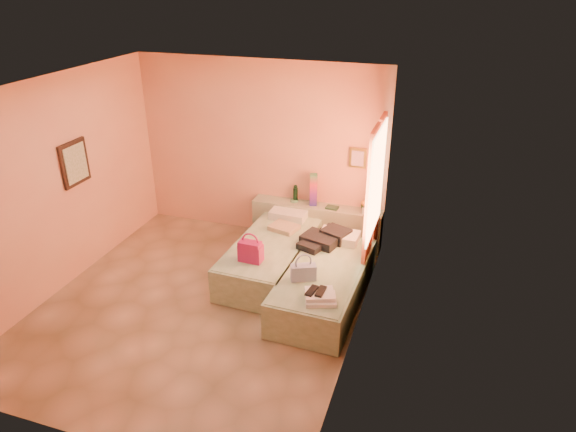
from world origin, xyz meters
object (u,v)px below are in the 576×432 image
Objects in this scene: bed_left at (272,257)px; flower_vase at (366,206)px; blue_handbag at (303,272)px; bed_right at (324,285)px; magenta_handbag at (251,251)px; green_book at (332,208)px; water_bottle at (295,194)px; towel_stack at (321,297)px; headboard_ledge at (316,224)px.

bed_left is 8.09× the size of flower_vase.
blue_handbag is (-0.44, -1.80, -0.17)m from flower_vase.
bed_right is 6.50× the size of magenta_handbag.
magenta_handbag is (-0.97, -0.11, 0.39)m from bed_right.
bed_left is 1.12m from blue_handbag.
bed_right is at bearing -72.78° from green_book.
water_bottle is at bearing 175.14° from flower_vase.
blue_handbag reaches higher than green_book.
blue_handbag is at bearing -13.32° from magenta_handbag.
magenta_handbag is 0.81m from blue_handbag.
bed_left is 5.71× the size of towel_stack.
bed_left is 6.44× the size of blue_handbag.
headboard_ledge is 2.33m from towel_stack.
green_book is 0.60× the size of magenta_handbag.
bed_left is at bearing 154.15° from bed_right.
headboard_ledge is 5.86× the size of towel_stack.
green_book is 0.59× the size of blue_handbag.
water_bottle reaches higher than towel_stack.
towel_stack is (1.03, -1.18, 0.30)m from bed_left.
bed_right is at bearing -99.38° from flower_vase.
towel_stack is (0.13, -0.70, 0.30)m from bed_right.
towel_stack is (0.32, -0.38, -0.05)m from blue_handbag.
towel_stack is at bearing -65.91° from water_bottle.
water_bottle reaches higher than bed_left.
bed_left is at bearing 106.90° from blue_handbag.
bed_left is at bearing 131.20° from towel_stack.
green_book is (0.63, 1.01, 0.42)m from bed_left.
flower_vase is (1.14, 1.00, 0.52)m from bed_left.
green_book is (-0.27, 1.49, 0.42)m from bed_right.
water_bottle is 0.84× the size of blue_handbag.
towel_stack reaches higher than bed_right.
bed_right is 7.67× the size of water_bottle.
flower_vase reaches higher than headboard_ledge.
green_book is at bearing 67.94° from blue_handbag.
water_bottle is (0.01, 1.10, 0.53)m from bed_left.
flower_vase is (0.77, -0.05, 0.45)m from headboard_ledge.
bed_right is (0.90, -0.48, 0.00)m from bed_left.
bed_right is at bearing -25.85° from bed_left.
flower_vase is 2.00m from magenta_handbag.
magenta_handbag reaches higher than towel_stack.
flower_vase reaches higher than magenta_handbag.
magenta_handbag is (-1.22, -1.59, -0.13)m from flower_vase.
flower_vase is at bearing -4.86° from water_bottle.
magenta_handbag is at bearing -127.52° from flower_vase.
blue_handbag is (0.78, -0.22, -0.04)m from magenta_handbag.
headboard_ledge is at bearing 106.38° from towel_stack.
bed_right is 10.88× the size of green_book.
water_bottle reaches higher than blue_handbag.
flower_vase is at bearing 86.97° from towel_stack.
water_bottle is 2.50m from towel_stack.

